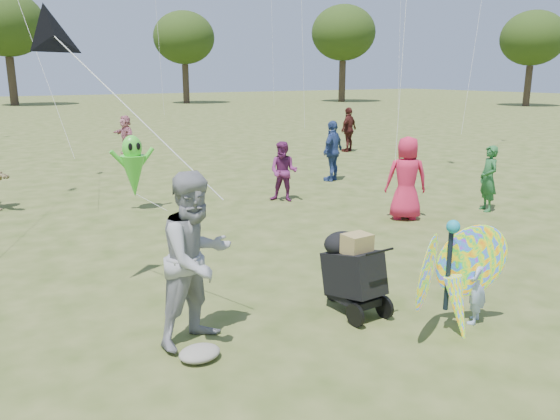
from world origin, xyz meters
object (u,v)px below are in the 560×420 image
Objects in this scene: child_girl at (477,286)px; crowd_j at (126,135)px; crowd_f at (488,179)px; alien_kite at (133,169)px; crowd_e at (284,172)px; butterfly_kite at (453,280)px; crowd_h at (349,130)px; crowd_a at (406,178)px; adult_man at (197,259)px; crowd_c at (333,151)px; jogging_stroller at (351,267)px.

child_girl is 17.17m from crowd_j.
crowd_f is 0.86× the size of alien_kite.
crowd_j reaches higher than crowd_e.
child_girl is 6.25m from crowd_f.
butterfly_kite is 8.18m from alien_kite.
crowd_h reaches higher than crowd_j.
crowd_a is at bearing -76.92° from crowd_f.
adult_man reaches higher than crowd_f.
butterfly_kite is at bearing -24.54° from child_girl.
crowd_e is at bearing -31.28° from crowd_a.
butterfly_kite is 1.00× the size of alien_kite.
butterfly_kite is at bearing 35.13° from crowd_c.
child_girl is at bearing 89.02° from crowd_a.
butterfly_kite is at bearing -30.18° from crowd_f.
crowd_a reaches higher than child_girl.
adult_man reaches higher than crowd_j.
crowd_a is at bearing -16.49° from crowd_e.
alien_kite reaches higher than jogging_stroller.
crowd_c is at bearing -73.22° from crowd_a.
crowd_c reaches higher than jogging_stroller.
child_girl is at bearing 35.66° from crowd_h.
crowd_c is 9.13m from jogging_stroller.
adult_man is at bearing -53.12° from child_girl.
alien_kite is (-4.75, 3.80, 0.07)m from crowd_a.
alien_kite is (1.29, 6.64, -0.05)m from adult_man.
crowd_h reaches higher than crowd_c.
crowd_h is at bearing 49.30° from jogging_stroller.
alien_kite is at bearing 60.56° from adult_man.
butterfly_kite is at bearing -46.54° from adult_man.
crowd_c reaches higher than crowd_j.
crowd_f is at bearing 48.19° from crowd_h.
crowd_j is (-0.94, 10.13, 0.01)m from crowd_e.
butterfly_kite is (-2.04, -7.08, -0.05)m from crowd_e.
crowd_e is at bearing 63.58° from jogging_stroller.
adult_man is 1.17× the size of alien_kite.
child_girl is 8.24m from alien_kite.
child_girl is at bearing -46.36° from jogging_stroller.
child_girl is 0.57× the size of butterfly_kite.
crowd_f is at bearing 8.67° from crowd_j.
alien_kite reaches higher than crowd_e.
crowd_e reaches higher than butterfly_kite.
crowd_f is 0.85× the size of crowd_h.
crowd_a is (6.04, 2.83, -0.12)m from adult_man.
adult_man reaches higher than jogging_stroller.
crowd_e is 0.83× the size of crowd_h.
crowd_c is 9.33m from crowd_j.
butterfly_kite is (-3.38, -4.25, -0.21)m from crowd_a.
jogging_stroller is (2.04, -0.28, -0.41)m from adult_man.
crowd_a is 1.01× the size of crowd_h.
child_girl is 0.48× the size of adult_man.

